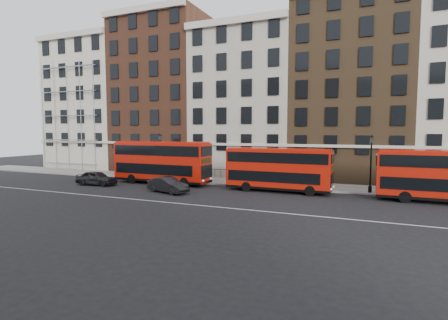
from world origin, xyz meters
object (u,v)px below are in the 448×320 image
at_px(bus_d, 445,175).
at_px(car_rear, 97,178).
at_px(car_front, 168,185).
at_px(bus_c, 278,169).
at_px(bus_b, 161,161).

xyz_separation_m(bus_d, car_rear, (-32.59, -3.57, -1.52)).
bearing_deg(car_front, bus_d, -62.48).
xyz_separation_m(bus_c, car_rear, (-18.95, -3.57, -1.47)).
bearing_deg(bus_b, car_front, -50.11).
bearing_deg(car_rear, bus_c, -83.01).
bearing_deg(bus_c, car_rear, -168.70).
height_order(bus_c, car_front, bus_c).
relative_size(bus_d, car_rear, 2.25).
distance_m(bus_c, bus_d, 13.64).
bearing_deg(bus_d, car_rear, -173.85).
xyz_separation_m(bus_c, car_front, (-9.44, -4.50, -1.51)).
bearing_deg(car_rear, bus_b, -62.52).
relative_size(bus_d, car_front, 2.31).
xyz_separation_m(bus_d, car_front, (-23.08, -4.50, -1.57)).
relative_size(bus_c, car_rear, 2.21).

